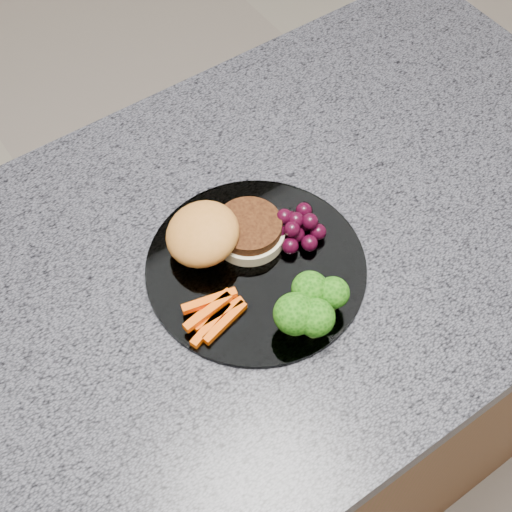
{
  "coord_description": "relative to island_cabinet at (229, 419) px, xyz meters",
  "views": [
    {
      "loc": [
        -0.22,
        -0.4,
        1.6
      ],
      "look_at": [
        0.04,
        -0.02,
        0.93
      ],
      "focal_mm": 50.0,
      "sensor_mm": 36.0,
      "label": 1
    }
  ],
  "objects": [
    {
      "name": "grape_bunch",
      "position": [
        0.11,
        -0.01,
        0.49
      ],
      "size": [
        0.07,
        0.06,
        0.04
      ],
      "rotation": [
        0.0,
        0.0,
        0.15
      ],
      "color": "black",
      "rests_on": "plate"
    },
    {
      "name": "broccoli",
      "position": [
        0.05,
        -0.12,
        0.51
      ],
      "size": [
        0.09,
        0.07,
        0.06
      ],
      "rotation": [
        0.0,
        0.0,
        0.26
      ],
      "color": "#538630",
      "rests_on": "plate"
    },
    {
      "name": "burger",
      "position": [
        0.02,
        0.03,
        0.5
      ],
      "size": [
        0.16,
        0.12,
        0.05
      ],
      "rotation": [
        0.0,
        0.0,
        -0.24
      ],
      "color": "beige",
      "rests_on": "plate"
    },
    {
      "name": "island_cabinet",
      "position": [
        0.0,
        0.0,
        0.0
      ],
      "size": [
        1.2,
        0.6,
        0.86
      ],
      "primitive_type": "cube",
      "color": "#58311E",
      "rests_on": "ground"
    },
    {
      "name": "carrot_sticks",
      "position": [
        -0.04,
        -0.05,
        0.48
      ],
      "size": [
        0.08,
        0.05,
        0.02
      ],
      "rotation": [
        0.0,
        0.0,
        -0.14
      ],
      "color": "#EA5103",
      "rests_on": "plate"
    },
    {
      "name": "plate",
      "position": [
        0.04,
        -0.02,
        0.47
      ],
      "size": [
        0.26,
        0.26,
        0.01
      ],
      "primitive_type": "cylinder",
      "color": "white",
      "rests_on": "countertop"
    },
    {
      "name": "countertop",
      "position": [
        0.0,
        0.0,
        0.45
      ],
      "size": [
        1.2,
        0.6,
        0.04
      ],
      "primitive_type": "cube",
      "color": "#4B4C56",
      "rests_on": "island_cabinet"
    }
  ]
}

